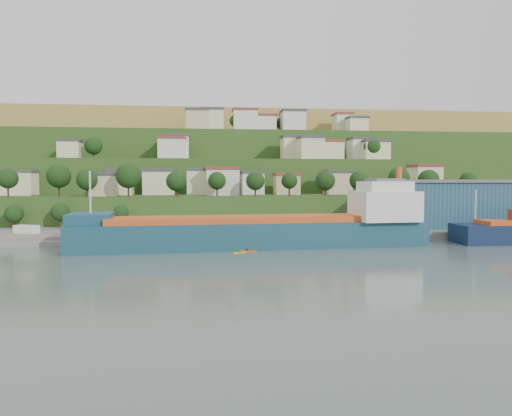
{
  "coord_description": "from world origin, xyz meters",
  "views": [
    {
      "loc": [
        -14.0,
        -99.57,
        14.66
      ],
      "look_at": [
        -0.45,
        15.0,
        8.19
      ],
      "focal_mm": 35.0,
      "sensor_mm": 36.0,
      "label": 1
    }
  ],
  "objects": [
    {
      "name": "dinghy",
      "position": [
        -40.62,
        21.54,
        1.62
      ],
      "size": [
        4.51,
        2.69,
        0.85
      ],
      "primitive_type": "cube",
      "rotation": [
        0.0,
        0.0,
        -0.28
      ],
      "color": "silver",
      "rests_on": "pebble_beach"
    },
    {
      "name": "ground",
      "position": [
        0.0,
        0.0,
        0.0
      ],
      "size": [
        500.0,
        500.0,
        0.0
      ],
      "primitive_type": "plane",
      "color": "#47564F",
      "rests_on": "ground"
    },
    {
      "name": "quay",
      "position": [
        20.0,
        28.0,
        0.0
      ],
      "size": [
        220.0,
        26.0,
        4.0
      ],
      "primitive_type": "cube",
      "color": "slate",
      "rests_on": "ground"
    },
    {
      "name": "kayak_orange",
      "position": [
        -3.59,
        1.43,
        0.24
      ],
      "size": [
        3.23,
        1.62,
        0.81
      ],
      "rotation": [
        0.0,
        0.0,
        -0.35
      ],
      "color": "orange",
      "rests_on": "ground"
    },
    {
      "name": "cargo_ship_near",
      "position": [
        0.54,
        8.18,
        3.18
      ],
      "size": [
        78.07,
        17.31,
        19.89
      ],
      "rotation": [
        0.0,
        0.0,
        0.07
      ],
      "color": "#164153",
      "rests_on": "ground"
    },
    {
      "name": "hillside",
      "position": [
        0.02,
        168.67,
        0.09
      ],
      "size": [
        360.0,
        211.36,
        96.0
      ],
      "color": "#284719",
      "rests_on": "ground"
    },
    {
      "name": "kayak_yellow",
      "position": [
        -5.61,
        -0.38,
        0.21
      ],
      "size": [
        2.87,
        1.53,
        0.72
      ],
      "rotation": [
        0.0,
        0.0,
        0.38
      ],
      "color": "gold",
      "rests_on": "ground"
    },
    {
      "name": "warehouse",
      "position": [
        51.56,
        28.62,
        8.43
      ],
      "size": [
        32.42,
        21.41,
        12.8
      ],
      "rotation": [
        0.0,
        0.0,
        -0.08
      ],
      "color": "navy",
      "rests_on": "quay"
    },
    {
      "name": "pebble_beach",
      "position": [
        -55.0,
        22.0,
        0.0
      ],
      "size": [
        40.0,
        18.0,
        2.4
      ],
      "primitive_type": "cube",
      "color": "slate",
      "rests_on": "ground"
    },
    {
      "name": "caravan",
      "position": [
        -54.45,
        24.24,
        2.57
      ],
      "size": [
        6.35,
        4.68,
        2.74
      ],
      "primitive_type": "cube",
      "rotation": [
        0.0,
        0.0,
        -0.43
      ],
      "color": "white",
      "rests_on": "pebble_beach"
    }
  ]
}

